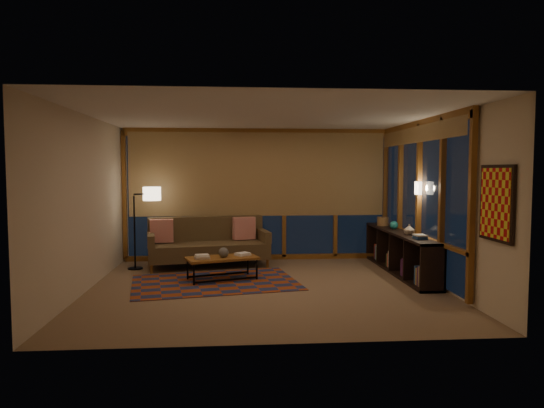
{
  "coord_description": "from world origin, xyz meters",
  "views": [
    {
      "loc": [
        -0.47,
        -7.52,
        1.85
      ],
      "look_at": [
        0.15,
        0.55,
        1.29
      ],
      "focal_mm": 32.0,
      "sensor_mm": 36.0,
      "label": 1
    }
  ],
  "objects": [
    {
      "name": "floor",
      "position": [
        0.0,
        0.0,
        0.0
      ],
      "size": [
        5.5,
        5.0,
        0.01
      ],
      "primitive_type": "cube",
      "color": "#876C4C",
      "rests_on": "ground"
    },
    {
      "name": "window_wall_back",
      "position": [
        0.0,
        2.43,
        1.35
      ],
      "size": [
        5.3,
        0.16,
        2.6
      ],
      "primitive_type": null,
      "color": "brown",
      "rests_on": "walls"
    },
    {
      "name": "sofa",
      "position": [
        -0.99,
        1.76,
        0.46
      ],
      "size": [
        2.38,
        1.3,
        0.92
      ],
      "primitive_type": null,
      "rotation": [
        0.0,
        0.0,
        0.18
      ],
      "color": "#443423",
      "rests_on": "floor"
    },
    {
      "name": "wall_art",
      "position": [
        2.71,
        -1.85,
        1.45
      ],
      "size": [
        0.06,
        0.74,
        0.94
      ],
      "primitive_type": null,
      "color": "red",
      "rests_on": "walls"
    },
    {
      "name": "bookshelf",
      "position": [
        2.49,
        0.94,
        0.37
      ],
      "size": [
        0.4,
        3.0,
        0.75
      ],
      "primitive_type": null,
      "color": "black",
      "rests_on": "floor"
    },
    {
      "name": "ceiling",
      "position": [
        0.0,
        0.0,
        2.7
      ],
      "size": [
        5.5,
        5.0,
        0.01
      ],
      "primitive_type": "cube",
      "color": "silver",
      "rests_on": "walls"
    },
    {
      "name": "wall_sconce",
      "position": [
        2.62,
        0.45,
        1.55
      ],
      "size": [
        0.12,
        0.18,
        0.22
      ],
      "primitive_type": null,
      "color": "beige",
      "rests_on": "walls"
    },
    {
      "name": "vase",
      "position": [
        2.49,
        0.48,
        0.84
      ],
      "size": [
        0.18,
        0.18,
        0.19
      ],
      "primitive_type": "imported",
      "rotation": [
        0.0,
        0.0,
        -0.02
      ],
      "color": "#A08F7C",
      "rests_on": "bookshelf"
    },
    {
      "name": "floor_lamp",
      "position": [
        -2.35,
        1.65,
        0.77
      ],
      "size": [
        0.61,
        0.56,
        1.54
      ],
      "primitive_type": null,
      "rotation": [
        0.0,
        0.0,
        0.57
      ],
      "color": "black",
      "rests_on": "floor"
    },
    {
      "name": "ceramic_pot",
      "position": [
        -0.67,
        0.56,
        0.48
      ],
      "size": [
        0.2,
        0.2,
        0.17
      ],
      "primitive_type": "sphere",
      "rotation": [
        0.0,
        0.0,
        0.22
      ],
      "color": "black",
      "rests_on": "coffee_table"
    },
    {
      "name": "area_rug",
      "position": [
        -0.81,
        0.4,
        0.01
      ],
      "size": [
        2.93,
        2.21,
        0.01
      ],
      "primitive_type": "cube",
      "rotation": [
        0.0,
        0.0,
        0.18
      ],
      "color": "#973B15",
      "rests_on": "floor"
    },
    {
      "name": "basket",
      "position": [
        2.47,
        1.9,
        0.83
      ],
      "size": [
        0.27,
        0.27,
        0.17
      ],
      "primitive_type": "cylinder",
      "rotation": [
        0.0,
        0.0,
        -0.23
      ],
      "color": "brown",
      "rests_on": "bookshelf"
    },
    {
      "name": "pillow_right",
      "position": [
        -0.3,
        2.07,
        0.68
      ],
      "size": [
        0.46,
        0.27,
        0.44
      ],
      "primitive_type": null,
      "rotation": [
        0.0,
        0.0,
        0.29
      ],
      "color": "#BB0A03",
      "rests_on": "sofa"
    },
    {
      "name": "coffee_table",
      "position": [
        -0.7,
        0.59,
        0.2
      ],
      "size": [
        1.29,
        0.88,
        0.39
      ],
      "primitive_type": null,
      "rotation": [
        0.0,
        0.0,
        0.32
      ],
      "color": "brown",
      "rests_on": "floor"
    },
    {
      "name": "book_stack_b",
      "position": [
        -0.35,
        0.71,
        0.42
      ],
      "size": [
        0.34,
        0.33,
        0.05
      ],
      "primitive_type": null,
      "rotation": [
        0.0,
        0.0,
        0.66
      ],
      "color": "white",
      "rests_on": "coffee_table"
    },
    {
      "name": "book_stack_a",
      "position": [
        -1.02,
        0.47,
        0.42
      ],
      "size": [
        0.25,
        0.22,
        0.06
      ],
      "primitive_type": null,
      "rotation": [
        0.0,
        0.0,
        0.23
      ],
      "color": "white",
      "rests_on": "coffee_table"
    },
    {
      "name": "window_wall_right",
      "position": [
        2.68,
        0.6,
        1.35
      ],
      "size": [
        0.16,
        3.7,
        2.6
      ],
      "primitive_type": null,
      "color": "brown",
      "rests_on": "walls"
    },
    {
      "name": "walls",
      "position": [
        0.0,
        0.0,
        1.35
      ],
      "size": [
        5.51,
        5.01,
        2.7
      ],
      "color": "beige",
      "rests_on": "floor"
    },
    {
      "name": "shelf_book_stack",
      "position": [
        2.49,
        -0.01,
        0.79
      ],
      "size": [
        0.26,
        0.31,
        0.08
      ],
      "primitive_type": null,
      "rotation": [
        0.0,
        0.0,
        -0.29
      ],
      "color": "white",
      "rests_on": "bookshelf"
    },
    {
      "name": "pillow_left",
      "position": [
        -1.87,
        1.76,
        0.68
      ],
      "size": [
        0.45,
        0.21,
        0.44
      ],
      "primitive_type": null,
      "rotation": [
        0.0,
        0.0,
        0.15
      ],
      "color": "#BB0A03",
      "rests_on": "sofa"
    },
    {
      "name": "teal_bowl",
      "position": [
        2.49,
        1.28,
        0.83
      ],
      "size": [
        0.2,
        0.2,
        0.15
      ],
      "primitive_type": "sphere",
      "rotation": [
        0.0,
        0.0,
        -0.33
      ],
      "color": "teal",
      "rests_on": "bookshelf"
    }
  ]
}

